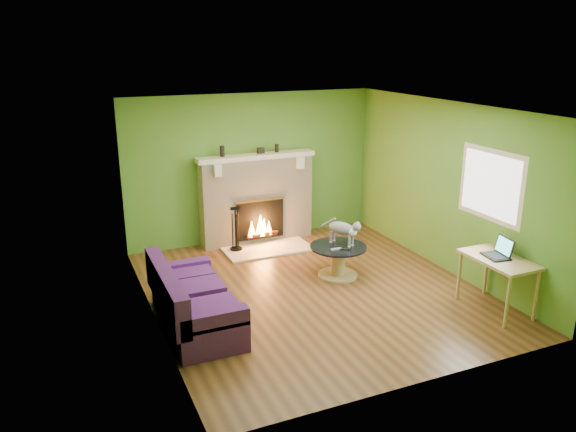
# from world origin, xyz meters

# --- Properties ---
(floor) EXTENTS (5.00, 5.00, 0.00)m
(floor) POSITION_xyz_m (0.00, 0.00, 0.00)
(floor) COLOR #512E17
(floor) RESTS_ON ground
(ceiling) EXTENTS (5.00, 5.00, 0.00)m
(ceiling) POSITION_xyz_m (0.00, 0.00, 2.60)
(ceiling) COLOR white
(ceiling) RESTS_ON wall_back
(wall_back) EXTENTS (5.00, 0.00, 5.00)m
(wall_back) POSITION_xyz_m (0.00, 2.50, 1.30)
(wall_back) COLOR #4D812A
(wall_back) RESTS_ON floor
(wall_front) EXTENTS (5.00, 0.00, 5.00)m
(wall_front) POSITION_xyz_m (0.00, -2.50, 1.30)
(wall_front) COLOR #4D812A
(wall_front) RESTS_ON floor
(wall_left) EXTENTS (0.00, 5.00, 5.00)m
(wall_left) POSITION_xyz_m (-2.25, 0.00, 1.30)
(wall_left) COLOR #4D812A
(wall_left) RESTS_ON floor
(wall_right) EXTENTS (0.00, 5.00, 5.00)m
(wall_right) POSITION_xyz_m (2.25, 0.00, 1.30)
(wall_right) COLOR #4D812A
(wall_right) RESTS_ON floor
(window_frame) EXTENTS (0.00, 1.20, 1.20)m
(window_frame) POSITION_xyz_m (2.24, -0.90, 1.55)
(window_frame) COLOR silver
(window_frame) RESTS_ON wall_right
(window_pane) EXTENTS (0.00, 1.06, 1.06)m
(window_pane) POSITION_xyz_m (2.23, -0.90, 1.55)
(window_pane) COLOR white
(window_pane) RESTS_ON wall_right
(fireplace) EXTENTS (2.10, 0.46, 1.58)m
(fireplace) POSITION_xyz_m (0.00, 2.32, 0.77)
(fireplace) COLOR beige
(fireplace) RESTS_ON floor
(hearth) EXTENTS (1.50, 0.75, 0.03)m
(hearth) POSITION_xyz_m (0.00, 1.80, 0.01)
(hearth) COLOR beige
(hearth) RESTS_ON floor
(mantel) EXTENTS (2.10, 0.28, 0.08)m
(mantel) POSITION_xyz_m (0.00, 2.30, 1.54)
(mantel) COLOR silver
(mantel) RESTS_ON fireplace
(sofa) EXTENTS (0.85, 1.78, 0.80)m
(sofa) POSITION_xyz_m (-1.86, -0.32, 0.31)
(sofa) COLOR #411759
(sofa) RESTS_ON floor
(coffee_table) EXTENTS (0.86, 0.86, 0.49)m
(coffee_table) POSITION_xyz_m (0.57, 0.33, 0.28)
(coffee_table) COLOR tan
(coffee_table) RESTS_ON floor
(desk) EXTENTS (0.58, 1.00, 0.74)m
(desk) POSITION_xyz_m (1.95, -1.50, 0.65)
(desk) COLOR tan
(desk) RESTS_ON floor
(cat) EXTENTS (0.52, 0.71, 0.42)m
(cat) POSITION_xyz_m (0.65, 0.38, 0.70)
(cat) COLOR slate
(cat) RESTS_ON coffee_table
(remote_silver) EXTENTS (0.17, 0.05, 0.02)m
(remote_silver) POSITION_xyz_m (0.47, 0.21, 0.49)
(remote_silver) COLOR gray
(remote_silver) RESTS_ON coffee_table
(remote_black) EXTENTS (0.16, 0.11, 0.02)m
(remote_black) POSITION_xyz_m (0.59, 0.15, 0.49)
(remote_black) COLOR black
(remote_black) RESTS_ON coffee_table
(laptop) EXTENTS (0.35, 0.38, 0.26)m
(laptop) POSITION_xyz_m (1.93, -1.45, 0.87)
(laptop) COLOR black
(laptop) RESTS_ON desk
(fire_tools) EXTENTS (0.20, 0.20, 0.76)m
(fire_tools) POSITION_xyz_m (-0.52, 1.95, 0.41)
(fire_tools) COLOR black
(fire_tools) RESTS_ON hearth
(mantel_vase_left) EXTENTS (0.08, 0.08, 0.18)m
(mantel_vase_left) POSITION_xyz_m (-0.59, 2.33, 1.67)
(mantel_vase_left) COLOR black
(mantel_vase_left) RESTS_ON mantel
(mantel_vase_right) EXTENTS (0.07, 0.07, 0.14)m
(mantel_vase_right) POSITION_xyz_m (0.39, 2.33, 1.65)
(mantel_vase_right) COLOR black
(mantel_vase_right) RESTS_ON mantel
(mantel_box) EXTENTS (0.12, 0.08, 0.10)m
(mantel_box) POSITION_xyz_m (0.09, 2.33, 1.63)
(mantel_box) COLOR black
(mantel_box) RESTS_ON mantel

